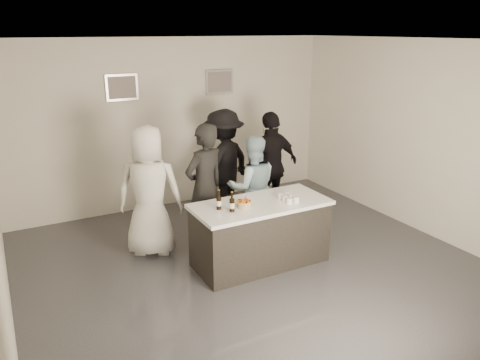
{
  "coord_description": "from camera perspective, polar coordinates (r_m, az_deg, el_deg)",
  "views": [
    {
      "loc": [
        -2.88,
        -4.87,
        3.13
      ],
      "look_at": [
        0.0,
        0.5,
        1.15
      ],
      "focal_mm": 35.0,
      "sensor_mm": 36.0,
      "label": 1
    }
  ],
  "objects": [
    {
      "name": "bar_counter",
      "position": [
        6.47,
        2.48,
        -6.5
      ],
      "size": [
        1.86,
        0.86,
        0.9
      ],
      "primitive_type": "cube",
      "color": "white",
      "rests_on": "ground"
    },
    {
      "name": "wall_front",
      "position": [
        3.8,
        26.19,
        -9.35
      ],
      "size": [
        6.0,
        0.04,
        3.0
      ],
      "primitive_type": "cube",
      "color": "silver",
      "rests_on": "ground"
    },
    {
      "name": "person_main_blue",
      "position": [
        7.19,
        1.54,
        -0.88
      ],
      "size": [
        0.92,
        0.81,
        1.61
      ],
      "primitive_type": "imported",
      "rotation": [
        0.0,
        0.0,
        2.85
      ],
      "color": "#A4C7D7",
      "rests_on": "ground"
    },
    {
      "name": "ceiling",
      "position": [
        5.66,
        2.5,
        16.67
      ],
      "size": [
        6.0,
        6.0,
        0.0
      ],
      "primitive_type": "plane",
      "rotation": [
        3.14,
        0.0,
        0.0
      ],
      "color": "white"
    },
    {
      "name": "picture_left",
      "position": [
        8.14,
        -14.2,
        10.89
      ],
      "size": [
        0.54,
        0.04,
        0.44
      ],
      "primitive_type": "cube",
      "color": "#B2B2B7",
      "rests_on": "wall_back"
    },
    {
      "name": "floor",
      "position": [
        6.47,
        2.14,
        -10.96
      ],
      "size": [
        6.0,
        6.0,
        0.0
      ],
      "primitive_type": "plane",
      "color": "#3D3D42",
      "rests_on": "ground"
    },
    {
      "name": "person_main_black",
      "position": [
        6.77,
        -4.31,
        -0.93
      ],
      "size": [
        0.79,
        0.64,
        1.88
      ],
      "primitive_type": "imported",
      "rotation": [
        0.0,
        0.0,
        3.45
      ],
      "color": "black",
      "rests_on": "ground"
    },
    {
      "name": "wall_right",
      "position": [
        7.81,
        21.71,
        4.66
      ],
      "size": [
        0.04,
        6.0,
        3.0
      ],
      "primitive_type": "cube",
      "color": "silver",
      "rests_on": "ground"
    },
    {
      "name": "picture_right",
      "position": [
        8.75,
        -2.51,
        11.87
      ],
      "size": [
        0.54,
        0.04,
        0.44
      ],
      "primitive_type": "cube",
      "color": "#B2B2B7",
      "rests_on": "wall_back"
    },
    {
      "name": "cake",
      "position": [
        6.12,
        0.5,
        -2.98
      ],
      "size": [
        0.19,
        0.19,
        0.07
      ],
      "primitive_type": "cylinder",
      "color": "#FCAB1A",
      "rests_on": "bar_counter"
    },
    {
      "name": "person_guest_back",
      "position": [
        7.93,
        -2.02,
        1.92
      ],
      "size": [
        1.39,
        1.13,
        1.87
      ],
      "primitive_type": "imported",
      "rotation": [
        0.0,
        0.0,
        3.56
      ],
      "color": "black",
      "rests_on": "ground"
    },
    {
      "name": "wall_back",
      "position": [
        8.54,
        -8.02,
        6.81
      ],
      "size": [
        6.0,
        0.04,
        3.0
      ],
      "primitive_type": "cube",
      "color": "silver",
      "rests_on": "ground"
    },
    {
      "name": "person_guest_right",
      "position": [
        7.89,
        3.83,
        1.72
      ],
      "size": [
        1.13,
        0.59,
        1.85
      ],
      "primitive_type": "imported",
      "rotation": [
        0.0,
        0.0,
        3.28
      ],
      "color": "black",
      "rests_on": "ground"
    },
    {
      "name": "person_guest_left",
      "position": [
        6.71,
        -11.0,
        -1.37
      ],
      "size": [
        1.1,
        0.96,
        1.89
      ],
      "primitive_type": "imported",
      "rotation": [
        0.0,
        0.0,
        2.65
      ],
      "color": "silver",
      "rests_on": "ground"
    },
    {
      "name": "beer_bottle_b",
      "position": [
        5.94,
        -0.99,
        -2.7
      ],
      "size": [
        0.07,
        0.07,
        0.26
      ],
      "primitive_type": "cylinder",
      "color": "black",
      "rests_on": "bar_counter"
    },
    {
      "name": "beer_bottle_a",
      "position": [
        6.02,
        -2.59,
        -2.42
      ],
      "size": [
        0.07,
        0.07,
        0.26
      ],
      "primitive_type": "cylinder",
      "color": "black",
      "rests_on": "bar_counter"
    },
    {
      "name": "tumbler_cluster",
      "position": [
        6.39,
        5.89,
        -2.16
      ],
      "size": [
        0.19,
        0.3,
        0.08
      ],
      "primitive_type": "cube",
      "color": "#CA6913",
      "rests_on": "bar_counter"
    },
    {
      "name": "candles",
      "position": [
        5.99,
        1.8,
        -3.84
      ],
      "size": [
        0.24,
        0.08,
        0.01
      ],
      "primitive_type": "cube",
      "color": "pink",
      "rests_on": "bar_counter"
    }
  ]
}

